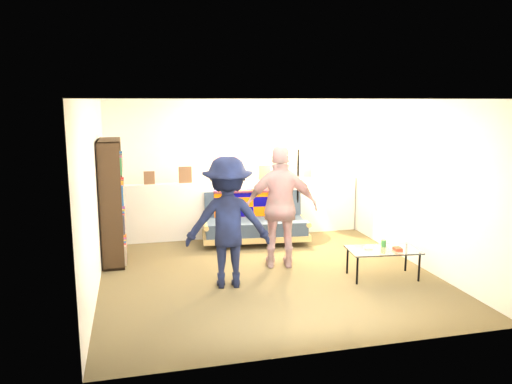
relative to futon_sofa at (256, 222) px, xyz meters
The scene contains 10 objects.
ground 1.43m from the futon_sofa, 99.63° to the right, with size 5.00×5.00×0.00m, color brown.
room_shell 1.61m from the futon_sofa, 104.52° to the right, with size 4.60×5.05×2.45m.
half_wall_ledge 0.51m from the futon_sofa, 118.09° to the left, with size 4.45×0.15×1.00m, color silver.
ledge_decor 1.03m from the futon_sofa, 137.88° to the left, with size 2.97×0.02×0.45m.
futon_sofa is the anchor object (origin of this frame).
bookshelf 2.42m from the futon_sofa, 167.55° to the right, with size 0.31×0.92×1.83m.
coffee_table 2.46m from the futon_sofa, 58.95° to the right, with size 1.00×0.63×0.49m.
floor_lamp 1.13m from the futon_sofa, 10.06° to the left, with size 0.38×0.32×1.64m.
person_left 2.13m from the futon_sofa, 113.76° to the right, with size 1.09×0.63×1.69m, color black.
person_right 1.43m from the futon_sofa, 87.77° to the right, with size 1.03×0.43×1.76m, color pink.
Camera 1 is at (-1.74, -6.65, 2.38)m, focal length 35.00 mm.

